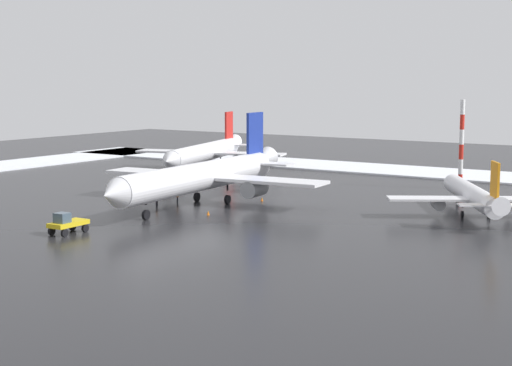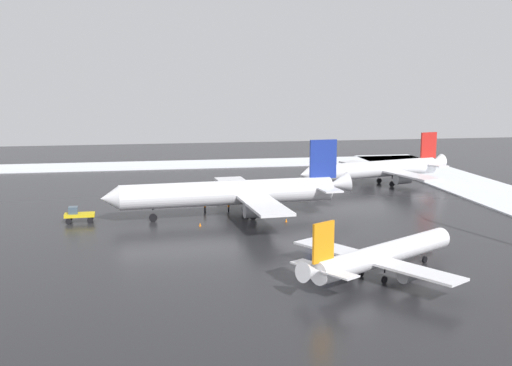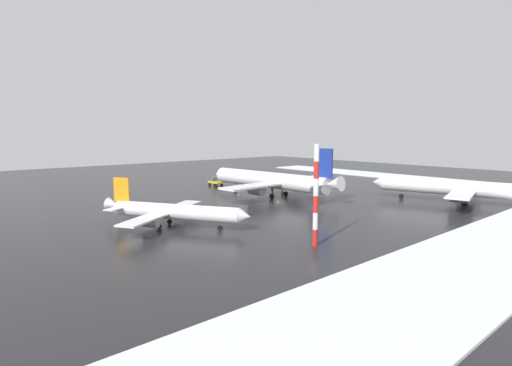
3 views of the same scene
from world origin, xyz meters
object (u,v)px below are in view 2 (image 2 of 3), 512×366
traffic_cone_near_nose (286,220)px  airplane_far_rear (378,169)px  pushback_tug (78,214)px  ground_crew_near_tug (229,206)px  airplane_distant_tail (382,255)px  ground_crew_by_nose_gear (205,206)px  traffic_cone_mid_line (200,224)px  traffic_cone_wingtip_side (255,202)px  airplane_parked_starboard (234,193)px

traffic_cone_near_nose → airplane_far_rear: bearing=-41.5°
pushback_tug → ground_crew_near_tug: size_ratio=2.73×
airplane_far_rear → ground_crew_near_tug: airplane_far_rear is taller
airplane_far_rear → airplane_distant_tail: (-58.07, 21.18, -0.89)m
ground_crew_by_nose_gear → traffic_cone_mid_line: bearing=-5.6°
traffic_cone_wingtip_side → traffic_cone_near_nose: bearing=-171.0°
airplane_distant_tail → traffic_cone_wingtip_side: (44.02, 7.05, -2.34)m
traffic_cone_near_nose → traffic_cone_wingtip_side: 15.33m
traffic_cone_near_nose → pushback_tug: bearing=80.3°
ground_crew_by_nose_gear → traffic_cone_near_nose: ground_crew_by_nose_gear is taller
ground_crew_near_tug → traffic_cone_mid_line: bearing=-82.7°
ground_crew_near_tug → traffic_cone_near_nose: size_ratio=3.11×
ground_crew_by_nose_gear → traffic_cone_near_nose: size_ratio=3.11×
traffic_cone_mid_line → traffic_cone_wingtip_side: 19.18m
airplane_parked_starboard → traffic_cone_near_nose: 9.71m
airplane_distant_tail → traffic_cone_near_nose: size_ratio=43.40×
airplane_distant_tail → pushback_tug: size_ratio=5.12×
airplane_far_rear → airplane_distant_tail: bearing=54.5°
traffic_cone_wingtip_side → pushback_tug: bearing=108.1°
airplane_parked_starboard → ground_crew_near_tug: bearing=-88.9°
airplane_parked_starboard → traffic_cone_near_nose: (-4.92, -7.48, -3.75)m
airplane_far_rear → airplane_distant_tail: size_ratio=1.47×
airplane_parked_starboard → pushback_tug: bearing=-5.9°
ground_crew_near_tug → traffic_cone_wingtip_side: ground_crew_near_tug is taller
pushback_tug → traffic_cone_wingtip_side: 31.20m
ground_crew_by_nose_gear → traffic_cone_wingtip_side: size_ratio=3.11×
airplane_parked_starboard → ground_crew_by_nose_gear: (4.56, 4.35, -3.05)m
airplane_far_rear → traffic_cone_mid_line: size_ratio=63.83×
ground_crew_near_tug → traffic_cone_wingtip_side: 8.23m
airplane_parked_starboard → traffic_cone_mid_line: (-5.41, 6.04, -3.75)m
airplane_distant_tail → pushback_tug: airplane_distant_tail is taller
ground_crew_near_tug → traffic_cone_wingtip_side: (6.10, -5.48, -0.70)m
airplane_far_rear → pushback_tug: airplane_far_rear is taller
airplane_parked_starboard → traffic_cone_wingtip_side: 12.01m
airplane_distant_tail → ground_crew_near_tug: 39.97m
airplane_distant_tail → traffic_cone_near_nose: bearing=67.8°
airplane_parked_starboard → traffic_cone_wingtip_side: bearing=-121.0°
airplane_distant_tail → traffic_cone_mid_line: bearing=91.3°
airplane_parked_starboard → ground_crew_by_nose_gear: 7.00m
ground_crew_near_tug → traffic_cone_mid_line: size_ratio=3.11×
traffic_cone_near_nose → airplane_parked_starboard: bearing=56.7°
ground_crew_near_tug → pushback_tug: bearing=-133.8°
airplane_parked_starboard → ground_crew_near_tug: 5.14m
ground_crew_near_tug → ground_crew_by_nose_gear: (0.44, 3.94, 0.00)m
airplane_distant_tail → airplane_parked_starboard: bearing=78.4°
ground_crew_by_nose_gear → traffic_cone_wingtip_side: bearing=125.0°
airplane_distant_tail → ground_crew_by_nose_gear: bearing=81.9°
ground_crew_by_nose_gear → pushback_tug: bearing=-74.8°
airplane_parked_starboard → ground_crew_by_nose_gear: size_ratio=24.00×
traffic_cone_near_nose → traffic_cone_mid_line: same height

